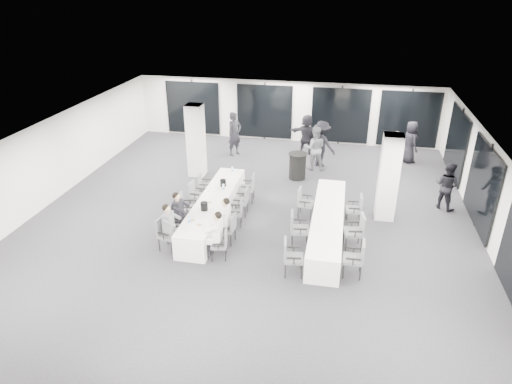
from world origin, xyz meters
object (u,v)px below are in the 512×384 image
standing_guest_e (411,139)px  ice_bucket_far (223,183)px  chair_side_right_near (357,256)px  ice_bucket_near (204,206)px  chair_main_left_near (166,232)px  chair_side_right_far (356,207)px  chair_main_left_second (176,219)px  chair_side_left_mid (297,227)px  standing_guest_c (322,141)px  chair_side_right_mid (357,229)px  standing_guest_f (307,132)px  banquet_table_side (327,225)px  chair_main_left_fourth (195,193)px  banquet_table_main (214,209)px  standing_guest_h (447,183)px  chair_main_right_second (229,227)px  chair_main_right_fourth (243,199)px  chair_main_right_near (221,242)px  standing_guest_b (315,145)px  chair_main_left_mid (186,206)px  chair_side_left_near (290,255)px  chair_main_right_far (249,186)px  standing_guest_a (234,131)px  standing_guest_d (396,147)px  chair_side_left_far (303,201)px  chair_main_right_mid (237,211)px  chair_main_left_far (203,184)px

standing_guest_e → ice_bucket_far: (-6.53, -5.50, -0.12)m
chair_side_right_near → ice_bucket_near: bearing=73.1°
chair_main_left_near → chair_side_right_far: chair_main_left_near is taller
chair_main_left_second → ice_bucket_far: chair_main_left_second is taller
chair_side_left_mid → standing_guest_c: size_ratio=0.48×
chair_side_right_mid → standing_guest_f: bearing=6.2°
banquet_table_side → chair_main_left_fourth: size_ratio=5.40×
banquet_table_main → standing_guest_h: (7.35, 2.29, 0.55)m
banquet_table_main → chair_main_right_second: 1.53m
chair_main_left_fourth → ice_bucket_far: ice_bucket_far is taller
chair_side_right_far → standing_guest_c: standing_guest_c is taller
standing_guest_e → chair_main_right_fourth: bearing=112.9°
banquet_table_main → chair_side_right_near: bearing=-26.4°
chair_main_right_near → ice_bucket_near: (-0.87, 1.27, 0.38)m
chair_main_right_second → standing_guest_b: size_ratio=0.45×
chair_main_left_mid → chair_side_left_near: chair_side_left_near is taller
chair_side_right_far → chair_side_left_mid: bearing=131.5°
chair_main_left_near → chair_side_right_mid: chair_side_right_mid is taller
chair_main_left_fourth → chair_main_right_far: chair_main_right_far is taller
chair_main_left_fourth → standing_guest_f: 6.75m
standing_guest_h → standing_guest_a: bearing=13.9°
chair_side_right_near → standing_guest_h: (2.90, 4.49, 0.35)m
chair_side_right_far → standing_guest_b: (-1.66, 4.17, 0.48)m
banquet_table_main → chair_side_right_mid: bearing=-10.4°
standing_guest_c → standing_guest_f: 1.55m
standing_guest_e → standing_guest_h: standing_guest_e is taller
chair_main_left_mid → chair_side_right_far: bearing=90.4°
chair_main_right_far → standing_guest_e: size_ratio=0.50×
chair_side_left_near → standing_guest_c: bearing=170.8°
chair_side_right_near → chair_side_right_mid: chair_side_right_mid is taller
standing_guest_d → chair_main_right_fourth: bearing=36.4°
standing_guest_h → standing_guest_c: bearing=3.0°
standing_guest_b → ice_bucket_near: (-2.82, -5.68, -0.14)m
ice_bucket_far → ice_bucket_near: bearing=-93.4°
chair_main_left_near → chair_side_right_near: bearing=99.4°
chair_main_right_near → chair_side_right_near: (3.62, -0.11, 0.08)m
banquet_table_main → chair_side_left_near: 3.72m
standing_guest_c → ice_bucket_far: bearing=82.8°
chair_side_left_far → chair_main_left_second: bearing=-57.2°
chair_main_right_second → standing_guest_a: (-1.57, 7.12, 0.55)m
chair_side_left_far → standing_guest_h: size_ratio=0.53×
chair_main_left_second → standing_guest_b: standing_guest_b is taller
chair_main_right_near → chair_side_left_near: (1.95, -0.37, 0.07)m
banquet_table_side → chair_main_right_second: size_ratio=5.48×
chair_main_left_second → chair_side_left_far: size_ratio=1.01×
chair_main_left_mid → chair_side_right_far: size_ratio=1.02×
chair_main_right_mid → standing_guest_b: standing_guest_b is taller
chair_main_left_second → chair_main_left_fourth: size_ratio=1.07×
chair_main_left_second → standing_guest_e: size_ratio=0.50×
banquet_table_side → chair_main_left_far: 4.82m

